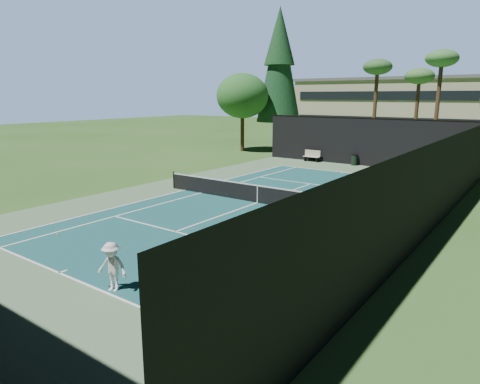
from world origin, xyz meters
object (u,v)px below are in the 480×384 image
object	(u,v)px
tennis_net	(257,193)
park_bench	(312,156)
tennis_ball_d	(250,189)
tennis_ball_c	(339,197)
player	(112,267)
tennis_ball_b	(269,187)
tennis_ball_a	(58,235)
trash_bin	(354,160)

from	to	relation	value
tennis_net	park_bench	size ratio (longest dim) A/B	8.60
tennis_ball_d	tennis_ball_c	bearing A→B (deg)	11.85
tennis_net	player	size ratio (longest dim) A/B	8.39
tennis_ball_b	tennis_ball_c	world-z (taller)	tennis_ball_b
tennis_net	player	xyz separation A→B (m)	(2.53, -11.63, 0.21)
tennis_net	tennis_ball_b	distance (m)	4.07
player	tennis_ball_d	bearing A→B (deg)	93.07
tennis_ball_a	trash_bin	xyz separation A→B (m)	(2.99, 25.45, 0.44)
tennis_net	park_bench	bearing A→B (deg)	106.22
player	tennis_ball_d	xyz separation A→B (m)	(-4.85, 14.26, -0.74)
tennis_ball_c	trash_bin	xyz separation A→B (m)	(-3.78, 11.96, 0.44)
tennis_ball_b	tennis_ball_c	distance (m)	4.74
tennis_ball_c	tennis_ball_d	size ratio (longest dim) A/B	1.18
tennis_ball_d	tennis_net	bearing A→B (deg)	-48.59
tennis_net	player	distance (m)	11.90
tennis_ball_b	park_bench	bearing A→B (deg)	103.85
tennis_ball_a	tennis_ball_b	size ratio (longest dim) A/B	0.96
tennis_net	tennis_ball_d	size ratio (longest dim) A/B	210.81
tennis_net	tennis_ball_b	world-z (taller)	tennis_net
tennis_net	tennis_ball_c	size ratio (longest dim) A/B	178.52
tennis_net	tennis_ball_c	xyz separation A→B (m)	(3.14, 3.78, -0.52)
tennis_net	tennis_ball_d	xyz separation A→B (m)	(-2.33, 2.64, -0.53)
tennis_ball_c	park_bench	world-z (taller)	park_bench
player	tennis_ball_b	bearing A→B (deg)	89.36
tennis_net	trash_bin	bearing A→B (deg)	92.33
tennis_ball_b	tennis_ball_d	world-z (taller)	tennis_ball_b
player	park_bench	world-z (taller)	player
tennis_ball_a	tennis_ball_b	xyz separation A→B (m)	(2.02, 13.41, 0.00)
tennis_ball_d	park_bench	size ratio (longest dim) A/B	0.04
player	trash_bin	size ratio (longest dim) A/B	1.63
trash_bin	player	bearing A→B (deg)	-83.39
player	tennis_ball_b	xyz separation A→B (m)	(-4.14, 15.33, -0.73)
tennis_net	park_bench	distance (m)	16.23
tennis_ball_d	player	bearing A→B (deg)	-71.20
tennis_ball_c	tennis_ball_d	distance (m)	5.58
player	tennis_ball_d	world-z (taller)	player
player	tennis_ball_b	size ratio (longest dim) A/B	20.22
tennis_ball_a	tennis_ball_d	distance (m)	12.41
trash_bin	tennis_net	bearing A→B (deg)	-87.67
tennis_net	tennis_ball_a	bearing A→B (deg)	-110.50
tennis_ball_d	trash_bin	size ratio (longest dim) A/B	0.06
tennis_ball_d	trash_bin	xyz separation A→B (m)	(1.68, 13.11, 0.45)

